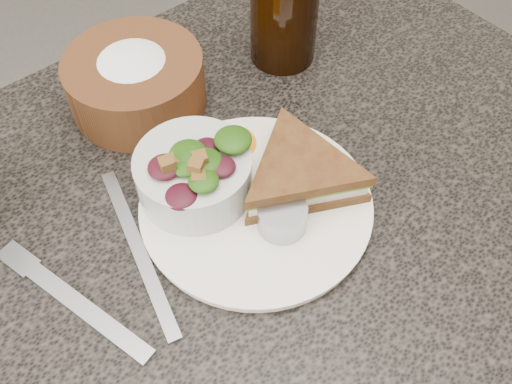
{
  "coord_description": "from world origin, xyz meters",
  "views": [
    {
      "loc": [
        -0.22,
        -0.31,
        1.28
      ],
      "look_at": [
        0.01,
        -0.02,
        0.78
      ],
      "focal_mm": 40.0,
      "sensor_mm": 36.0,
      "label": 1
    }
  ],
  "objects_px": {
    "dinner_plate": "(256,205)",
    "dressing_ramekin": "(282,217)",
    "dining_table": "(242,333)",
    "bread_basket": "(134,75)",
    "salad_bowl": "(193,169)",
    "cola_glass": "(284,9)",
    "sandwich": "(300,173)"
  },
  "relations": [
    {
      "from": "dinner_plate",
      "to": "salad_bowl",
      "type": "relative_size",
      "value": 2.01
    },
    {
      "from": "dining_table",
      "to": "bread_basket",
      "type": "height_order",
      "value": "bread_basket"
    },
    {
      "from": "dining_table",
      "to": "salad_bowl",
      "type": "height_order",
      "value": "salad_bowl"
    },
    {
      "from": "sandwich",
      "to": "dressing_ramekin",
      "type": "xyz_separation_m",
      "value": [
        -0.05,
        -0.03,
        -0.01
      ]
    },
    {
      "from": "dinner_plate",
      "to": "cola_glass",
      "type": "height_order",
      "value": "cola_glass"
    },
    {
      "from": "salad_bowl",
      "to": "dressing_ramekin",
      "type": "distance_m",
      "value": 0.11
    },
    {
      "from": "dining_table",
      "to": "bread_basket",
      "type": "xyz_separation_m",
      "value": [
        0.0,
        0.21,
        0.42
      ]
    },
    {
      "from": "salad_bowl",
      "to": "dressing_ramekin",
      "type": "xyz_separation_m",
      "value": [
        0.04,
        -0.1,
        -0.02
      ]
    },
    {
      "from": "dinner_plate",
      "to": "dressing_ramekin",
      "type": "distance_m",
      "value": 0.05
    },
    {
      "from": "salad_bowl",
      "to": "dressing_ramekin",
      "type": "height_order",
      "value": "salad_bowl"
    },
    {
      "from": "cola_glass",
      "to": "dressing_ramekin",
      "type": "bearing_deg",
      "value": -131.33
    },
    {
      "from": "salad_bowl",
      "to": "cola_glass",
      "type": "xyz_separation_m",
      "value": [
        0.24,
        0.12,
        0.03
      ]
    },
    {
      "from": "sandwich",
      "to": "cola_glass",
      "type": "distance_m",
      "value": 0.25
    },
    {
      "from": "dinner_plate",
      "to": "salad_bowl",
      "type": "distance_m",
      "value": 0.08
    },
    {
      "from": "dressing_ramekin",
      "to": "cola_glass",
      "type": "xyz_separation_m",
      "value": [
        0.2,
        0.22,
        0.05
      ]
    },
    {
      "from": "bread_basket",
      "to": "salad_bowl",
      "type": "bearing_deg",
      "value": -100.67
    },
    {
      "from": "cola_glass",
      "to": "salad_bowl",
      "type": "bearing_deg",
      "value": -152.63
    },
    {
      "from": "dressing_ramekin",
      "to": "cola_glass",
      "type": "relative_size",
      "value": 0.35
    },
    {
      "from": "dinner_plate",
      "to": "sandwich",
      "type": "bearing_deg",
      "value": -13.64
    },
    {
      "from": "bread_basket",
      "to": "dining_table",
      "type": "bearing_deg",
      "value": -91.23
    },
    {
      "from": "sandwich",
      "to": "salad_bowl",
      "type": "height_order",
      "value": "salad_bowl"
    },
    {
      "from": "sandwich",
      "to": "dining_table",
      "type": "bearing_deg",
      "value": -179.83
    },
    {
      "from": "sandwich",
      "to": "bread_basket",
      "type": "distance_m",
      "value": 0.25
    },
    {
      "from": "salad_bowl",
      "to": "bread_basket",
      "type": "bearing_deg",
      "value": 79.33
    },
    {
      "from": "dinner_plate",
      "to": "dressing_ramekin",
      "type": "relative_size",
      "value": 4.84
    },
    {
      "from": "dining_table",
      "to": "sandwich",
      "type": "height_order",
      "value": "sandwich"
    },
    {
      "from": "sandwich",
      "to": "bread_basket",
      "type": "xyz_separation_m",
      "value": [
        -0.06,
        0.24,
        0.02
      ]
    },
    {
      "from": "dining_table",
      "to": "dressing_ramekin",
      "type": "relative_size",
      "value": 18.66
    },
    {
      "from": "dinner_plate",
      "to": "salad_bowl",
      "type": "height_order",
      "value": "salad_bowl"
    },
    {
      "from": "dinner_plate",
      "to": "bread_basket",
      "type": "distance_m",
      "value": 0.23
    },
    {
      "from": "salad_bowl",
      "to": "cola_glass",
      "type": "bearing_deg",
      "value": 27.37
    },
    {
      "from": "dressing_ramekin",
      "to": "cola_glass",
      "type": "distance_m",
      "value": 0.3
    }
  ]
}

